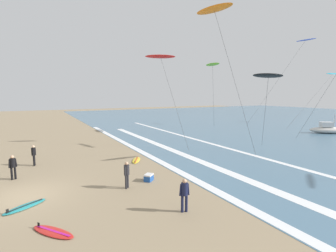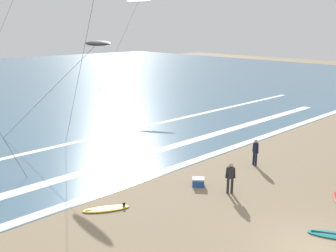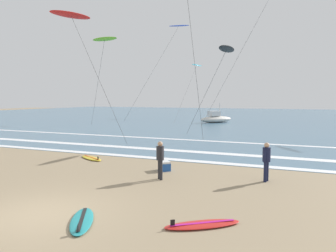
{
  "view_description": "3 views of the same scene",
  "coord_description": "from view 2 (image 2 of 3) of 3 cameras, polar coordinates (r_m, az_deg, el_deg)",
  "views": [
    {
      "loc": [
        14.96,
        0.63,
        5.49
      ],
      "look_at": [
        0.15,
        8.7,
        3.32
      ],
      "focal_mm": 26.58,
      "sensor_mm": 36.0,
      "label": 1
    },
    {
      "loc": [
        -11.84,
        -4.83,
        7.89
      ],
      "look_at": [
        -0.21,
        7.86,
        3.23
      ],
      "focal_mm": 38.71,
      "sensor_mm": 36.0,
      "label": 2
    },
    {
      "loc": [
        7.15,
        -7.18,
        3.4
      ],
      "look_at": [
        1.27,
        6.6,
        2.12
      ],
      "focal_mm": 35.44,
      "sensor_mm": 36.0,
      "label": 3
    }
  ],
  "objects": [
    {
      "name": "wave_foam_outer_break",
      "position": [
        26.41,
        -15.81,
        -2.81
      ],
      "size": [
        57.96,
        0.54,
        0.01
      ],
      "primitive_type": "cube",
      "color": "white",
      "rests_on": "ocean_surface"
    },
    {
      "name": "surfboard_near_water",
      "position": [
        16.93,
        -9.74,
        -12.71
      ],
      "size": [
        2.13,
        1.53,
        0.25
      ],
      "color": "yellow",
      "rests_on": "ground"
    },
    {
      "name": "surfer_background_far",
      "position": [
        21.98,
        13.6,
        -3.69
      ],
      "size": [
        0.32,
        0.51,
        1.6
      ],
      "color": "#141938",
      "rests_on": "ground"
    },
    {
      "name": "surfboard_left_pile",
      "position": [
        16.22,
        24.83,
        -15.32
      ],
      "size": [
        1.6,
        2.11,
        0.25
      ],
      "color": "teal",
      "rests_on": "ground"
    },
    {
      "name": "ground_plane",
      "position": [
        15.02,
        22.46,
        -17.83
      ],
      "size": [
        160.0,
        160.0,
        0.0
      ],
      "primitive_type": "plane",
      "color": "#937F60"
    },
    {
      "name": "cooler_box",
      "position": [
        18.96,
        4.8,
        -8.78
      ],
      "size": [
        0.74,
        0.76,
        0.44
      ],
      "color": "#1E4C9E",
      "rests_on": "ground"
    },
    {
      "name": "wave_foam_mid_break",
      "position": [
        22.59,
        -6.76,
        -5.38
      ],
      "size": [
        46.45,
        0.82,
        0.01
      ],
      "primitive_type": "cube",
      "color": "white",
      "rests_on": "ocean_surface"
    },
    {
      "name": "wave_foam_shoreline",
      "position": [
        20.7,
        -0.96,
        -7.23
      ],
      "size": [
        55.55,
        0.62,
        0.01
      ],
      "primitive_type": "cube",
      "color": "white",
      "rests_on": "ocean_surface"
    },
    {
      "name": "kite_white_far_right",
      "position": [
        46.56,
        -4.69,
        18.93
      ],
      "size": [
        5.53,
        4.9,
        11.29
      ],
      "color": "white",
      "rests_on": "ground"
    },
    {
      "name": "kite_black_high_right",
      "position": [
        25.47,
        -11.12,
        12.58
      ],
      "size": [
        5.53,
        7.2,
        7.13
      ],
      "color": "black",
      "rests_on": "ground"
    },
    {
      "name": "surfer_mid_group",
      "position": [
        18.09,
        9.81,
        -7.64
      ],
      "size": [
        0.42,
        0.43,
        1.6
      ],
      "color": "#232328",
      "rests_on": "ground"
    }
  ]
}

